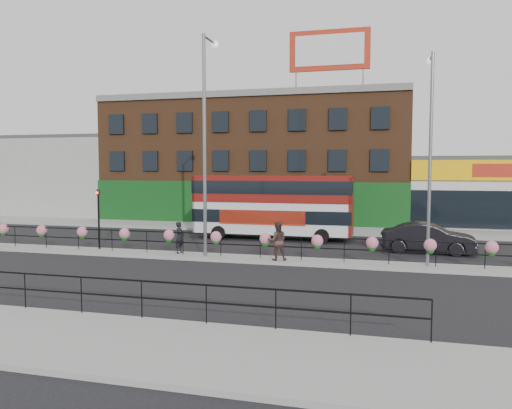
% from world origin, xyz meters
% --- Properties ---
extents(ground, '(120.00, 120.00, 0.00)m').
position_xyz_m(ground, '(0.00, 0.00, 0.00)').
color(ground, black).
rests_on(ground, ground).
extents(south_pavement, '(60.00, 4.00, 0.15)m').
position_xyz_m(south_pavement, '(0.00, -12.00, 0.07)').
color(south_pavement, gray).
rests_on(south_pavement, ground).
extents(north_pavement, '(60.00, 4.00, 0.15)m').
position_xyz_m(north_pavement, '(0.00, 12.00, 0.07)').
color(north_pavement, gray).
rests_on(north_pavement, ground).
extents(median, '(60.00, 1.60, 0.15)m').
position_xyz_m(median, '(0.00, 0.00, 0.07)').
color(median, gray).
rests_on(median, ground).
extents(yellow_line_inner, '(60.00, 0.10, 0.01)m').
position_xyz_m(yellow_line_inner, '(0.00, -9.70, 0.01)').
color(yellow_line_inner, gold).
rests_on(yellow_line_inner, ground).
extents(yellow_line_outer, '(60.00, 0.10, 0.01)m').
position_xyz_m(yellow_line_outer, '(0.00, -9.88, 0.01)').
color(yellow_line_outer, gold).
rests_on(yellow_line_outer, ground).
extents(brick_building, '(25.00, 12.21, 10.30)m').
position_xyz_m(brick_building, '(-4.00, 19.96, 5.13)').
color(brick_building, brown).
rests_on(brick_building, ground).
extents(supermarket, '(15.00, 12.25, 5.30)m').
position_xyz_m(supermarket, '(16.00, 19.90, 2.65)').
color(supermarket, silver).
rests_on(supermarket, ground).
extents(warehouse_west, '(15.50, 12.00, 7.30)m').
position_xyz_m(warehouse_west, '(-24.25, 20.00, 3.65)').
color(warehouse_west, '#959691').
rests_on(warehouse_west, ground).
extents(billboard, '(6.00, 0.29, 4.40)m').
position_xyz_m(billboard, '(2.50, 14.99, 13.18)').
color(billboard, '#A72513').
rests_on(billboard, brick_building).
extents(median_railing, '(30.04, 0.56, 1.23)m').
position_xyz_m(median_railing, '(-0.00, 0.00, 1.05)').
color(median_railing, black).
rests_on(median_railing, median).
extents(south_railing, '(20.04, 0.05, 1.12)m').
position_xyz_m(south_railing, '(-2.00, -10.10, 0.96)').
color(south_railing, black).
rests_on(south_railing, south_pavement).
extents(double_decker_bus, '(9.92, 2.61, 3.99)m').
position_xyz_m(double_decker_bus, '(0.01, 7.22, 2.45)').
color(double_decker_bus, silver).
rests_on(double_decker_bus, ground).
extents(car, '(2.54, 5.11, 1.58)m').
position_xyz_m(car, '(9.01, 4.49, 0.79)').
color(car, black).
rests_on(car, ground).
extents(pedestrian_a, '(0.73, 0.61, 1.60)m').
position_xyz_m(pedestrian_a, '(-3.31, 0.28, 0.95)').
color(pedestrian_a, black).
rests_on(pedestrian_a, median).
extents(pedestrian_b, '(1.26, 1.16, 1.83)m').
position_xyz_m(pedestrian_b, '(1.91, -0.31, 1.06)').
color(pedestrian_b, '#422E28').
rests_on(pedestrian_b, median).
extents(lamp_column_west, '(0.39, 1.89, 10.77)m').
position_xyz_m(lamp_column_west, '(-1.74, 0.10, 6.53)').
color(lamp_column_west, slate).
rests_on(lamp_column_west, median).
extents(lamp_column_east, '(0.34, 1.65, 9.39)m').
position_xyz_m(lamp_column_east, '(8.66, 0.32, 5.71)').
color(lamp_column_east, slate).
rests_on(lamp_column_east, median).
extents(traffic_light_median, '(0.15, 0.28, 3.65)m').
position_xyz_m(traffic_light_median, '(-8.00, 0.39, 2.47)').
color(traffic_light_median, black).
rests_on(traffic_light_median, median).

